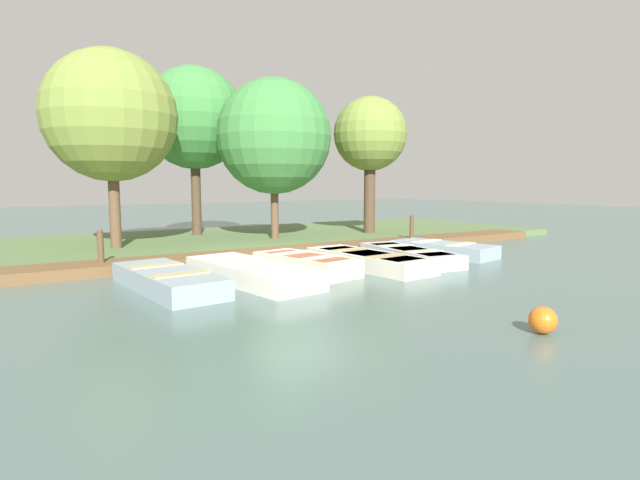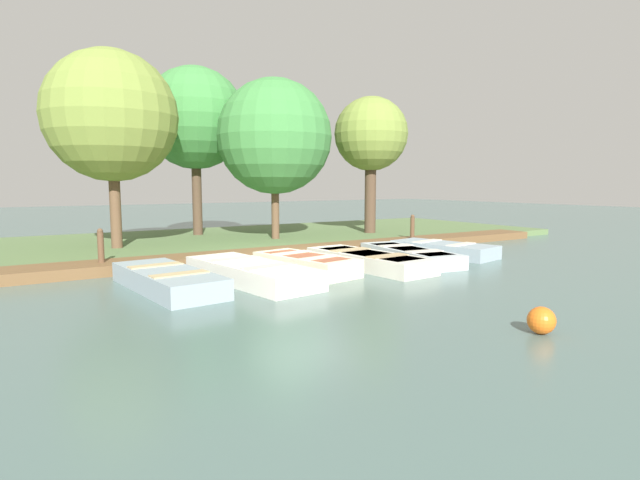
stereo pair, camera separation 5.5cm
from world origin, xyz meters
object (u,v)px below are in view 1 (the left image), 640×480
object	(u,v)px
rowboat_1	(251,272)
park_tree_center	(274,137)
rowboat_4	(409,255)
buoy	(543,320)
rowboat_0	(168,279)
rowboat_3	(368,260)
mooring_post_far	(412,230)
park_tree_left	(194,119)
rowboat_2	(306,264)
rowboat_5	(443,249)
mooring_post_near	(101,251)
park_tree_right	(370,136)
park_tree_far_left	(110,116)

from	to	relation	value
rowboat_1	park_tree_center	size ratio (longest dim) A/B	0.67
rowboat_4	buoy	bearing A→B (deg)	-18.64
rowboat_0	rowboat_3	distance (m)	4.81
mooring_post_far	park_tree_left	xyz separation A→B (m)	(-5.21, -5.49, 3.77)
mooring_post_far	rowboat_2	bearing A→B (deg)	-65.71
rowboat_5	buoy	distance (m)	7.40
rowboat_3	park_tree_left	xyz separation A→B (m)	(-7.91, -1.57, 4.10)
mooring_post_near	buoy	size ratio (longest dim) A/B	2.73
rowboat_2	mooring_post_far	size ratio (longest dim) A/B	2.70
rowboat_1	park_tree_right	distance (m)	9.66
mooring_post_far	buoy	size ratio (longest dim) A/B	2.73
rowboat_5	park_tree_left	world-z (taller)	park_tree_left
rowboat_4	mooring_post_near	xyz separation A→B (m)	(-2.51, -7.09, 0.34)
rowboat_2	rowboat_3	distance (m)	1.66
rowboat_1	rowboat_2	xyz separation A→B (m)	(-0.29, 1.49, 0.01)
park_tree_center	mooring_post_far	bearing A→B (deg)	55.39
rowboat_3	park_tree_right	world-z (taller)	park_tree_right
rowboat_2	park_tree_left	bearing A→B (deg)	168.99
mooring_post_near	park_tree_far_left	distance (m)	4.48
mooring_post_near	park_tree_center	size ratio (longest dim) A/B	0.19
buoy	park_tree_right	world-z (taller)	park_tree_right
rowboat_5	rowboat_2	bearing A→B (deg)	-98.37
mooring_post_far	buoy	bearing A→B (deg)	-32.41
rowboat_3	rowboat_4	size ratio (longest dim) A/B	1.03
park_tree_center	park_tree_left	bearing A→B (deg)	-146.17
rowboat_3	rowboat_4	world-z (taller)	rowboat_3
mooring_post_near	park_tree_far_left	xyz separation A→B (m)	(-2.83, 0.85, 3.36)
rowboat_2	mooring_post_far	bearing A→B (deg)	103.81
park_tree_left	park_tree_right	size ratio (longest dim) A/B	1.17
rowboat_1	rowboat_2	bearing A→B (deg)	92.74
rowboat_1	park_tree_left	bearing A→B (deg)	160.81
rowboat_2	park_tree_right	distance (m)	8.43
rowboat_1	park_tree_right	world-z (taller)	park_tree_right
park_tree_left	park_tree_center	xyz separation A→B (m)	(2.64, 1.77, -0.74)
rowboat_3	rowboat_4	xyz separation A→B (m)	(-0.19, 1.51, -0.01)
rowboat_5	park_tree_left	distance (m)	9.67
rowboat_1	rowboat_3	bearing A→B (deg)	83.61
rowboat_1	park_tree_center	bearing A→B (deg)	140.05
rowboat_5	buoy	size ratio (longest dim) A/B	8.17
mooring_post_far	park_tree_right	xyz separation A→B (m)	(-2.51, 0.19, 3.26)
rowboat_3	park_tree_right	bearing A→B (deg)	137.26
rowboat_3	buoy	distance (m)	5.67
mooring_post_near	mooring_post_far	distance (m)	9.50
rowboat_0	park_tree_right	bearing A→B (deg)	114.19
rowboat_0	park_tree_left	distance (m)	9.42
rowboat_2	rowboat_4	world-z (taller)	rowboat_2
rowboat_2	rowboat_4	distance (m)	3.16
rowboat_1	buoy	bearing A→B (deg)	10.51
rowboat_2	rowboat_4	bearing A→B (deg)	79.62
rowboat_1	mooring_post_far	size ratio (longest dim) A/B	3.54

